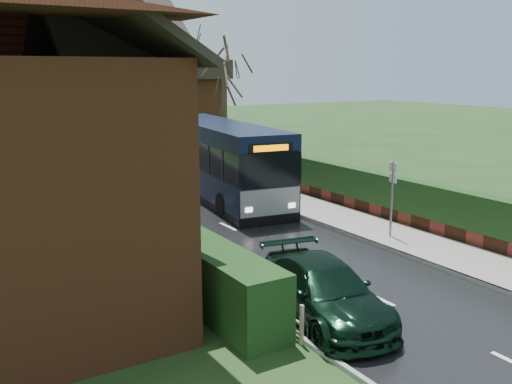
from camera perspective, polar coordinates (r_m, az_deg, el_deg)
ground at (r=16.67m, az=7.28°, el=-8.25°), size 140.00×140.00×0.00m
road at (r=24.90m, az=-7.26°, el=-1.36°), size 6.00×100.00×0.02m
pavement at (r=26.85m, az=1.02°, el=-0.14°), size 2.50×100.00×0.14m
kerb_right at (r=26.24m, az=-1.19°, el=-0.43°), size 0.12×100.00×0.14m
kerb_left at (r=23.84m, az=-13.95°, el=-2.13°), size 0.12×100.00×0.10m
front_hedge at (r=18.80m, az=-11.84°, el=-3.49°), size 1.20×16.00×1.60m
picket_fence at (r=19.14m, az=-9.68°, el=-4.20°), size 0.10×16.00×0.90m
right_wall_hedge at (r=27.52m, az=3.75°, el=2.16°), size 0.60×50.00×1.80m
bus at (r=26.25m, az=-3.75°, el=3.17°), size 4.05×11.51×3.42m
car_silver at (r=25.10m, az=-12.87°, el=0.14°), size 2.51×4.34×1.39m
car_green at (r=13.75m, az=6.86°, el=-9.75°), size 2.79×4.94×1.35m
car_distant at (r=59.22m, az=-19.99°, el=6.51°), size 1.55×4.35×1.43m
bus_stop_sign at (r=19.93m, az=13.48°, el=0.33°), size 0.14×0.42×2.76m
tree_right_far at (r=33.38m, az=-3.21°, el=12.61°), size 4.20×4.20×8.11m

